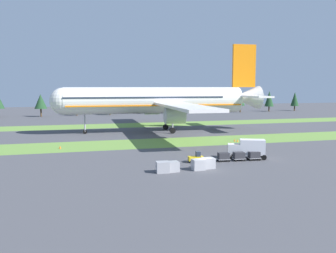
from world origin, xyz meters
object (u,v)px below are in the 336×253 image
(cargo_dolly_third, at_px, (254,155))
(taxiway_marker_0, at_px, (60,147))
(uld_container_2, at_px, (198,165))
(baggage_tug, at_px, (196,158))
(ground_crew_loader, at_px, (261,148))
(taxiway_marker_1, at_px, (237,140))
(airliner, at_px, (160,100))
(ground_crew_marshaller, at_px, (252,148))
(uld_container_1, at_px, (172,167))
(cargo_dolly_second, at_px, (239,156))
(taxiway_marker_2, at_px, (235,140))
(uld_container_0, at_px, (163,167))
(uld_container_3, at_px, (208,163))
(cargo_dolly_lead, at_px, (223,156))
(taxiway_marker_3, at_px, (231,143))
(catering_truck, at_px, (247,148))

(cargo_dolly_third, distance_m, taxiway_marker_0, 40.72)
(cargo_dolly_third, bearing_deg, uld_container_2, 115.47)
(taxiway_marker_0, bearing_deg, baggage_tug, -42.74)
(ground_crew_loader, xyz_separation_m, taxiway_marker_0, (-39.09, 15.89, -0.62))
(uld_container_2, distance_m, taxiway_marker_1, 32.53)
(airliner, distance_m, ground_crew_marshaller, 40.60)
(uld_container_1, bearing_deg, uld_container_2, 0.48)
(cargo_dolly_second, xyz_separation_m, taxiway_marker_1, (10.17, 20.98, -0.62))
(cargo_dolly_second, bearing_deg, cargo_dolly_third, -90.00)
(taxiway_marker_0, xyz_separation_m, taxiway_marker_2, (40.80, -0.56, -0.01))
(baggage_tug, distance_m, uld_container_0, 9.64)
(ground_crew_marshaller, bearing_deg, cargo_dolly_second, -118.64)
(ground_crew_marshaller, distance_m, uld_container_3, 17.10)
(uld_container_0, distance_m, taxiway_marker_2, 36.77)
(taxiway_marker_2, bearing_deg, taxiway_marker_1, -53.58)
(cargo_dolly_lead, bearing_deg, cargo_dolly_second, -90.00)
(ground_crew_loader, relative_size, uld_container_3, 0.87)
(cargo_dolly_third, height_order, taxiway_marker_0, cargo_dolly_third)
(ground_crew_loader, distance_m, taxiway_marker_0, 42.20)
(cargo_dolly_second, distance_m, taxiway_marker_3, 18.49)
(taxiway_marker_2, bearing_deg, catering_truck, -109.94)
(cargo_dolly_third, relative_size, uld_container_2, 1.16)
(uld_container_2, xyz_separation_m, taxiway_marker_2, (19.30, 26.47, -0.55))
(uld_container_3, bearing_deg, cargo_dolly_second, 28.74)
(catering_truck, distance_m, taxiway_marker_3, 16.49)
(ground_crew_marshaller, distance_m, taxiway_marker_0, 40.33)
(uld_container_2, distance_m, taxiway_marker_0, 34.54)
(uld_container_3, height_order, taxiway_marker_1, uld_container_3)
(airliner, bearing_deg, taxiway_marker_2, -148.68)
(uld_container_3, distance_m, taxiway_marker_0, 35.28)
(ground_crew_loader, relative_size, uld_container_0, 0.87)
(taxiway_marker_0, xyz_separation_m, taxiway_marker_3, (37.70, -4.91, -0.01))
(uld_container_0, bearing_deg, baggage_tug, 37.31)
(cargo_dolly_lead, height_order, cargo_dolly_second, same)
(uld_container_1, relative_size, uld_container_3, 1.00)
(taxiway_marker_0, height_order, taxiway_marker_2, taxiway_marker_0)
(cargo_dolly_second, relative_size, uld_container_3, 1.16)
(cargo_dolly_second, height_order, uld_container_1, uld_container_1)
(cargo_dolly_lead, xyz_separation_m, cargo_dolly_second, (2.89, -0.27, 0.00))
(uld_container_1, distance_m, taxiway_marker_0, 32.04)
(cargo_dolly_lead, height_order, catering_truck, catering_truck)
(uld_container_0, bearing_deg, ground_crew_marshaller, 27.74)
(baggage_tug, relative_size, uld_container_1, 1.35)
(cargo_dolly_lead, xyz_separation_m, taxiway_marker_3, (9.49, 16.99, -0.61))
(taxiway_marker_2, bearing_deg, ground_crew_marshaller, -103.73)
(uld_container_0, distance_m, uld_container_1, 1.62)
(uld_container_2, bearing_deg, catering_truck, 27.66)
(ground_crew_loader, distance_m, uld_container_1, 24.63)
(cargo_dolly_second, height_order, taxiway_marker_0, cargo_dolly_second)
(cargo_dolly_lead, distance_m, taxiway_marker_0, 35.72)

